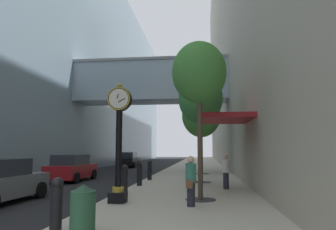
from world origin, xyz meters
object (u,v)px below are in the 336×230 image
object	(u,v)px
street_tree_near	(199,74)
car_black_far	(128,160)
bollard_third	(125,179)
bollard_fifth	(150,169)
trash_bin	(83,210)
street_tree_mid_far	(201,115)
bollard_nearest	(57,203)
bollard_fourth	(140,173)
street_tree_mid_near	(200,99)
pedestrian_by_clock	(226,171)
pedestrian_walking	(191,180)
street_clock	(119,136)
car_red_near	(72,168)

from	to	relation	value
street_tree_near	car_black_far	distance (m)	24.55
bollard_third	car_black_far	xyz separation A→B (m)	(-5.18, 21.62, 0.06)
bollard_fifth	trash_bin	xyz separation A→B (m)	(0.69, -12.00, -0.08)
street_tree_mid_far	bollard_nearest	bearing A→B (deg)	-100.30
bollard_third	bollard_fourth	world-z (taller)	same
bollard_fifth	street_tree_mid_near	bearing A→B (deg)	-16.85
street_tree_mid_near	car_black_far	xyz separation A→B (m)	(-8.26, 16.67, -3.99)
bollard_third	street_tree_mid_near	distance (m)	7.10
street_tree_mid_far	pedestrian_by_clock	bearing A→B (deg)	-82.79
trash_bin	pedestrian_walking	distance (m)	4.20
bollard_third	street_tree_mid_far	world-z (taller)	street_tree_mid_far
street_clock	pedestrian_by_clock	bearing A→B (deg)	46.48
bollard_fifth	street_tree_mid_near	size ratio (longest dim) A/B	0.19
bollard_nearest	trash_bin	distance (m)	0.73
bollard_nearest	pedestrian_by_clock	size ratio (longest dim) A/B	0.75
bollard_third	car_black_far	size ratio (longest dim) A/B	0.28
street_tree_near	street_tree_mid_far	size ratio (longest dim) A/B	0.95
bollard_fifth	street_tree_near	xyz separation A→B (m)	(3.08, -7.05, 3.99)
trash_bin	bollard_nearest	bearing A→B (deg)	161.71
street_tree_mid_far	street_clock	bearing A→B (deg)	-101.98
street_tree_mid_far	car_black_far	size ratio (longest dim) A/B	1.48
trash_bin	bollard_fourth	bearing A→B (deg)	94.37
bollard_third	pedestrian_walking	distance (m)	3.74
bollard_fifth	trash_bin	size ratio (longest dim) A/B	1.12
bollard_fifth	pedestrian_walking	world-z (taller)	pedestrian_walking
street_tree_mid_far	car_red_near	bearing A→B (deg)	-148.11
bollard_fifth	pedestrian_walking	size ratio (longest dim) A/B	0.75
trash_bin	car_red_near	bearing A→B (deg)	114.83
bollard_fifth	car_red_near	xyz separation A→B (m)	(-4.95, 0.19, 0.03)
bollard_nearest	bollard_fourth	bearing A→B (deg)	90.00
pedestrian_by_clock	car_black_far	xyz separation A→B (m)	(-9.39, 19.54, -0.15)
bollard_fifth	car_red_near	bearing A→B (deg)	177.81
street_tree_mid_near	pedestrian_by_clock	bearing A→B (deg)	-68.40
street_clock	bollard_nearest	bearing A→B (deg)	-94.42
bollard_fourth	pedestrian_by_clock	size ratio (longest dim) A/B	0.75
street_clock	pedestrian_by_clock	world-z (taller)	street_clock
bollard_fifth	bollard_fourth	bearing A→B (deg)	-90.00
bollard_fifth	street_tree_near	bearing A→B (deg)	-66.40
street_tree_mid_far	car_black_far	xyz separation A→B (m)	(-8.26, 10.55, -3.75)
bollard_nearest	trash_bin	size ratio (longest dim) A/B	1.12
street_clock	car_black_far	bearing A→B (deg)	103.02
bollard_third	street_tree_mid_far	distance (m)	12.10
bollard_third	bollard_fourth	bearing A→B (deg)	90.00
street_tree_mid_far	car_black_far	world-z (taller)	street_tree_mid_far
bollard_third	pedestrian_by_clock	bearing A→B (deg)	26.24
street_clock	bollard_nearest	size ratio (longest dim) A/B	3.50
street_tree_mid_near	bollard_third	bearing A→B (deg)	-121.88
trash_bin	pedestrian_by_clock	size ratio (longest dim) A/B	0.67
street_tree_near	car_black_far	xyz separation A→B (m)	(-8.26, 22.78, -3.94)
car_black_far	bollard_third	bearing A→B (deg)	-76.53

